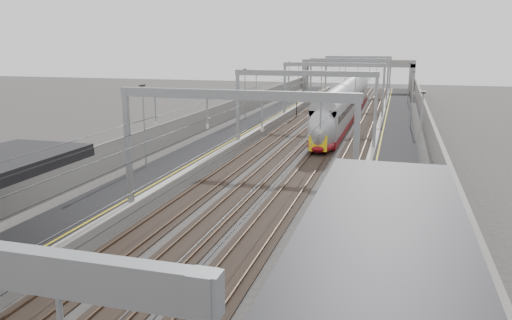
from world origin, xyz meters
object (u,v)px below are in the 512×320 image
Objects in this scene: signal_green at (297,100)px; overbridge at (358,68)px; bench at (382,301)px; train at (345,106)px.

overbridge is at bearing 81.61° from signal_green.
overbridge is 35.77m from signal_green.
overbridge is 6.33× the size of signal_green.
signal_green is at bearing 104.39° from bench.
train is at bearing 97.46° from bench.
bench is at bearing -75.61° from signal_green.
overbridge reaches higher than train.
bench is 0.58× the size of signal_green.
overbridge is 37.07m from train.
train is at bearing -13.64° from signal_green.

